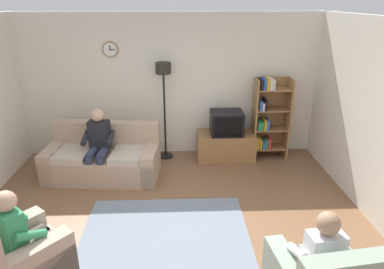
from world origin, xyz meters
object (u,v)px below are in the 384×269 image
Objects in this scene: couch at (103,159)px; person_in_left_armchair at (21,230)px; bookshelf at (268,117)px; floor_lamp at (164,84)px; tv at (227,123)px; tv_stand at (226,146)px; person_on_couch at (98,141)px; armchair_near_window at (18,258)px; person_in_right_armchair at (318,253)px.

couch is 2.36m from person_in_left_armchair.
bookshelf is 2.07m from floor_lamp.
couch is 2.34m from tv.
couch is at bearing -163.90° from tv_stand.
couch is 1.59× the size of person_on_couch.
bookshelf is (0.81, 0.09, 0.07)m from tv.
tv_stand is 2.41m from person_on_couch.
person_on_couch is 2.24m from person_in_left_armchair.
person_in_right_armchair is at bearing -7.40° from armchair_near_window.
person_in_left_armchair is at bearing -115.19° from floor_lamp.
armchair_near_window is at bearing -131.34° from tv_stand.
person_on_couch reaches higher than person_in_left_armchair.
person_in_left_armchair is (-2.60, -2.95, 0.35)m from tv_stand.
couch and armchair_near_window have the same top height.
person_in_left_armchair is at bearing -131.58° from tv.
armchair_near_window is (-2.66, -3.02, 0.03)m from tv_stand.
person_on_couch is at bearing -162.07° from tv.
couch is 1.66× the size of armchair_near_window.
bookshelf is at bearing 15.06° from person_on_couch.
person_in_left_armchair is (-0.36, -2.20, -0.09)m from person_on_couch.
couch is at bearing 79.53° from armchair_near_window.
couch is at bearing 77.58° from person_on_couch.
person_on_couch reaches higher than armchair_near_window.
armchair_near_window is 1.06× the size of person_in_left_armchair.
person_on_couch is 1.11× the size of person_in_right_armchair.
person_on_couch is at bearing 135.04° from person_in_right_armchair.
tv_stand is at bearing 97.24° from person_in_right_armchair.
tv_stand is (2.22, 0.64, -0.06)m from couch.
floor_lamp is at bearing 175.14° from tv_stand.
person_in_left_armchair is (0.06, 0.07, 0.32)m from armchair_near_window.
tv_stand is at bearing 48.66° from person_in_left_armchair.
person_in_left_armchair is at bearing -99.20° from person_on_couch.
tv reaches higher than armchair_near_window.
person_on_couch is (-1.08, -0.85, -0.75)m from floor_lamp.
person_on_couch reaches higher than tv_stand.
person_in_left_armchair reaches higher than tv.
person_in_left_armchair is (-2.60, -2.93, -0.13)m from tv.
tv_stand is 1.67m from floor_lamp.
bookshelf is at bearing 13.22° from couch.
bookshelf reaches higher than couch.
armchair_near_window is at bearing -131.35° from person_in_left_armchair.
person_in_right_armchair is at bearing -96.08° from bookshelf.
bookshelf reaches higher than person_in_left_armchair.
floor_lamp is (-1.97, 0.03, 0.65)m from bookshelf.
floor_lamp is 3.48m from person_in_left_armchair.
person_on_couch is (0.42, 2.27, 0.41)m from armchair_near_window.
bookshelf is at bearing 41.61° from person_in_left_armchair.
tv is 0.38× the size of bookshelf.
bookshelf is at bearing 41.74° from armchair_near_window.
person_in_right_armchair is at bearing -82.71° from tv.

